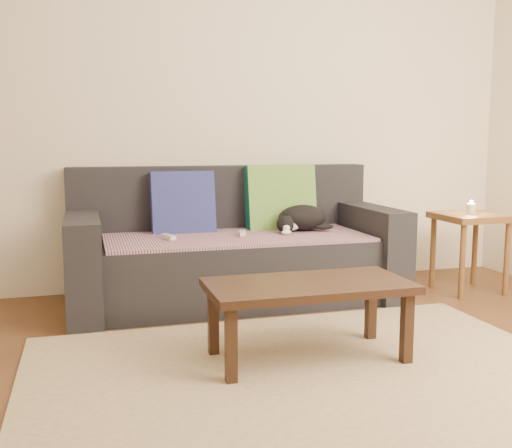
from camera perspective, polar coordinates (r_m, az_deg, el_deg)
The scene contains 13 objects.
ground at distance 2.60m, azimuth 6.51°, elevation -15.71°, with size 4.50×4.50×0.00m, color brown.
back_wall at distance 4.31m, azimuth -3.66°, elevation 11.33°, with size 4.50×0.04×2.60m, color beige.
sofa at distance 3.95m, azimuth -2.19°, elevation -2.78°, with size 2.10×0.94×0.87m.
throw_blanket at distance 3.84m, azimuth -1.87°, elevation -1.25°, with size 1.66×0.74×0.02m, color #3F2A4E.
cushion_navy at distance 4.01m, azimuth -6.97°, elevation 1.96°, with size 0.42×0.10×0.42m, color navy.
cushion_green at distance 4.17m, azimuth 2.35°, elevation 2.24°, with size 0.49×0.12×0.49m, color #0C5143.
cat at distance 4.04m, azimuth 4.32°, elevation 0.53°, with size 0.41×0.30×0.18m.
wii_remote_a at distance 3.72m, azimuth -8.30°, elevation -1.25°, with size 0.15×0.04×0.03m, color white.
wii_remote_b at distance 3.83m, azimuth -1.29°, elevation -0.89°, with size 0.15×0.04×0.03m, color white.
side_table at distance 4.39m, azimuth 19.72°, elevation -0.32°, with size 0.44×0.44×0.54m.
candle at distance 4.37m, azimuth 19.80°, elevation 1.41°, with size 0.06×0.06×0.09m.
rug at distance 2.73m, azimuth 5.27°, elevation -14.41°, with size 2.50×1.80×0.01m, color tan.
coffee_table at distance 2.85m, azimuth 5.02°, elevation -6.46°, with size 0.96×0.48×0.38m.
Camera 1 is at (-0.93, -2.20, 1.04)m, focal length 42.00 mm.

